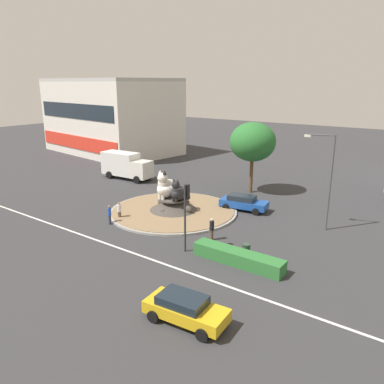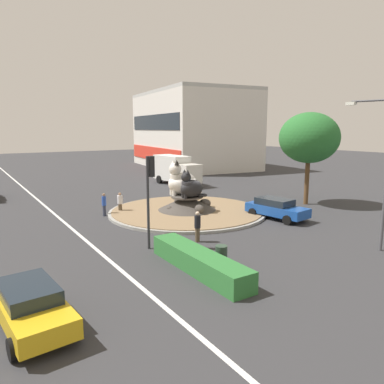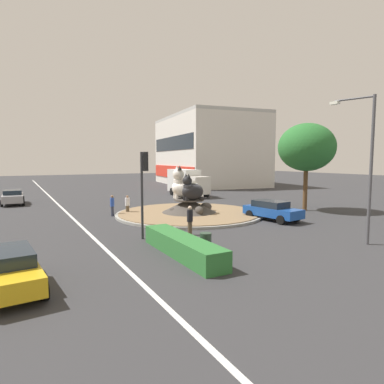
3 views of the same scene
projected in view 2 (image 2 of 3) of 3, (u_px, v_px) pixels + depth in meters
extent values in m
plane|color=#333335|center=(187.00, 213.00, 27.22)|extent=(160.00, 160.00, 0.00)
cube|color=silver|center=(73.00, 229.00, 22.70)|extent=(112.00, 0.20, 0.01)
cylinder|color=gray|center=(187.00, 211.00, 27.21)|extent=(11.63, 11.63, 0.18)
cylinder|color=#846B4C|center=(187.00, 210.00, 27.19)|extent=(11.16, 11.16, 0.06)
cone|color=#423D38|center=(187.00, 203.00, 27.09)|extent=(4.32, 4.32, 1.05)
cylinder|color=#423D38|center=(187.00, 197.00, 27.01)|extent=(2.37, 2.37, 0.12)
ellipsoid|color=#423D38|center=(199.00, 209.00, 25.74)|extent=(0.84, 0.61, 0.68)
ellipsoid|color=#423D38|center=(205.00, 203.00, 27.71)|extent=(0.88, 0.96, 0.70)
ellipsoid|color=#423D38|center=(180.00, 201.00, 28.47)|extent=(1.00, 0.77, 0.80)
ellipsoid|color=#423D38|center=(170.00, 209.00, 26.41)|extent=(0.54, 0.40, 0.43)
ellipsoid|color=silver|center=(183.00, 183.00, 27.48)|extent=(1.53, 2.35, 1.68)
cylinder|color=silver|center=(177.00, 181.00, 27.21)|extent=(1.12, 1.12, 1.05)
sphere|color=silver|center=(175.00, 169.00, 26.96)|extent=(0.92, 0.92, 0.92)
torus|color=silver|center=(196.00, 192.00, 27.76)|extent=(1.09, 1.09, 0.21)
cone|color=black|center=(177.00, 162.00, 26.66)|extent=(0.39, 0.39, 0.38)
cone|color=silver|center=(173.00, 162.00, 27.08)|extent=(0.39, 0.39, 0.38)
cylinder|color=silver|center=(174.00, 193.00, 26.99)|extent=(0.29, 0.29, 0.42)
cylinder|color=silver|center=(172.00, 192.00, 27.32)|extent=(0.29, 0.29, 0.42)
ellipsoid|color=black|center=(192.00, 189.00, 26.27)|extent=(1.22, 1.84, 1.31)
cylinder|color=black|center=(188.00, 187.00, 26.04)|extent=(0.89, 0.89, 0.82)
sphere|color=black|center=(186.00, 177.00, 25.85)|extent=(0.72, 0.72, 0.72)
torus|color=black|center=(202.00, 195.00, 26.55)|extent=(0.98, 0.98, 0.16)
cone|color=black|center=(188.00, 172.00, 25.62)|extent=(0.31, 0.31, 0.29)
cone|color=black|center=(184.00, 171.00, 25.93)|extent=(0.31, 0.31, 0.29)
cylinder|color=black|center=(185.00, 196.00, 25.87)|extent=(0.23, 0.23, 0.33)
cylinder|color=black|center=(183.00, 196.00, 26.10)|extent=(0.23, 0.23, 0.33)
cylinder|color=#2D2D33|center=(148.00, 203.00, 18.67)|extent=(0.14, 0.14, 4.85)
cube|color=black|center=(151.00, 166.00, 18.45)|extent=(0.33, 0.26, 1.05)
sphere|color=#360606|center=(153.00, 160.00, 18.43)|extent=(0.18, 0.18, 0.18)
sphere|color=#392706|center=(153.00, 166.00, 18.48)|extent=(0.18, 0.18, 0.18)
sphere|color=green|center=(153.00, 172.00, 18.54)|extent=(0.18, 0.18, 0.18)
cube|color=silver|center=(192.00, 131.00, 59.41)|extent=(23.58, 15.99, 11.56)
cube|color=red|center=(154.00, 154.00, 57.17)|extent=(21.01, 2.84, 2.08)
cube|color=#19232D|center=(153.00, 122.00, 56.34)|extent=(20.13, 2.69, 2.31)
cube|color=#B2B2AD|center=(192.00, 93.00, 58.38)|extent=(23.58, 15.99, 0.50)
cube|color=#2D7033|center=(199.00, 261.00, 16.00)|extent=(6.32, 1.20, 0.90)
cylinder|color=brown|center=(307.00, 183.00, 30.03)|extent=(0.37, 0.37, 3.55)
ellipsoid|color=#286B2D|center=(309.00, 138.00, 29.39)|extent=(4.82, 4.82, 4.09)
cylinder|color=#4C4C51|center=(372.00, 101.00, 18.13)|extent=(1.94, 0.65, 0.10)
cube|color=silver|center=(351.00, 104.00, 18.79)|extent=(0.50, 0.24, 0.16)
cylinder|color=#33384C|center=(104.00, 211.00, 26.15)|extent=(0.23, 0.23, 0.77)
cylinder|color=#284CB2|center=(104.00, 201.00, 26.03)|extent=(0.31, 0.31, 0.67)
sphere|color=#936B4C|center=(104.00, 195.00, 25.95)|extent=(0.22, 0.22, 0.22)
cylinder|color=brown|center=(197.00, 235.00, 20.16)|extent=(0.26, 0.26, 0.80)
cylinder|color=black|center=(197.00, 222.00, 20.03)|extent=(0.35, 0.35, 0.70)
sphere|color=beige|center=(198.00, 214.00, 19.95)|extent=(0.23, 0.23, 0.23)
cylinder|color=brown|center=(120.00, 208.00, 27.00)|extent=(0.28, 0.28, 0.72)
cylinder|color=silver|center=(120.00, 200.00, 26.88)|extent=(0.38, 0.38, 0.63)
sphere|color=#936B4C|center=(120.00, 194.00, 26.81)|extent=(0.21, 0.21, 0.21)
cube|color=#19479E|center=(277.00, 210.00, 25.29)|extent=(4.55, 2.34, 0.63)
cube|color=#19232D|center=(275.00, 202.00, 25.35)|extent=(2.63, 1.85, 0.47)
cylinder|color=black|center=(302.00, 216.00, 24.84)|extent=(0.67, 0.31, 0.64)
cylinder|color=black|center=(287.00, 220.00, 23.72)|extent=(0.67, 0.31, 0.64)
cylinder|color=black|center=(268.00, 209.00, 26.96)|extent=(0.67, 0.31, 0.64)
cylinder|color=black|center=(253.00, 213.00, 25.84)|extent=(0.67, 0.31, 0.64)
cube|color=gold|center=(31.00, 309.00, 11.38)|extent=(4.33, 2.08, 0.63)
cube|color=#19232D|center=(28.00, 291.00, 11.45)|extent=(2.48, 1.71, 0.44)
cylinder|color=black|center=(75.00, 328.00, 10.88)|extent=(0.66, 0.28, 0.64)
cylinder|color=black|center=(13.00, 349.00, 9.84)|extent=(0.66, 0.28, 0.64)
cylinder|color=black|center=(47.00, 295.00, 13.03)|extent=(0.66, 0.28, 0.64)
cube|color=silver|center=(189.00, 174.00, 38.70)|extent=(2.13, 2.22, 2.03)
cube|color=silver|center=(172.00, 168.00, 41.31)|extent=(4.82, 2.37, 2.77)
cylinder|color=black|center=(197.00, 182.00, 39.43)|extent=(0.92, 0.35, 0.90)
cylinder|color=black|center=(181.00, 184.00, 38.21)|extent=(0.92, 0.35, 0.90)
cylinder|color=black|center=(175.00, 178.00, 42.97)|extent=(0.92, 0.35, 0.90)
cylinder|color=black|center=(159.00, 179.00, 41.74)|extent=(0.92, 0.35, 0.90)
cylinder|color=#2D4233|center=(221.00, 255.00, 16.79)|extent=(0.56, 0.56, 0.90)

